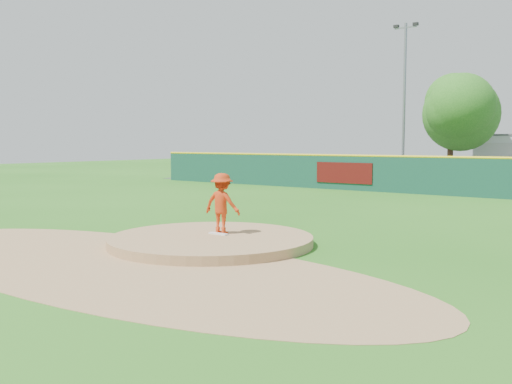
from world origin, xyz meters
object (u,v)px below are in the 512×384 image
Objects in this scene: pitcher at (222,203)px; deciduous_tree at (451,114)px; playground_slide at (296,169)px; light_pole_left at (404,95)px.

deciduous_tree is at bearing -93.45° from pitcher.
deciduous_tree is at bearing 7.17° from playground_slide.
pitcher is 0.57× the size of playground_slide.
playground_slide is at bearing -69.05° from pitcher.
pitcher is at bearing -77.32° from light_pole_left.
light_pole_left reaches higher than playground_slide.
pitcher is 26.45m from playground_slide.
light_pole_left is (-4.00, 2.00, 1.50)m from deciduous_tree.
light_pole_left is at bearing -85.35° from pitcher.
pitcher is 0.15× the size of light_pole_left.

